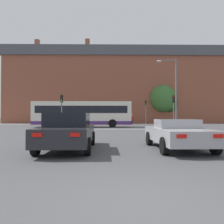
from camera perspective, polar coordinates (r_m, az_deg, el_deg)
ground_plane at (r=3.73m, az=8.74°, el=-22.84°), size 400.00×400.00×0.00m
stop_line_strip at (r=23.03m, az=0.65°, el=-4.54°), size 9.51×0.30×0.01m
far_pavement at (r=38.46m, az=0.08°, el=-3.16°), size 70.57×2.50×0.01m
brick_civic_building at (r=49.65m, az=0.76°, el=6.10°), size 44.68×15.84×17.81m
car_saloon_left at (r=9.25m, az=-11.32°, el=-4.87°), size 2.10×4.60×1.52m
car_roadster_right at (r=9.58m, az=16.76°, el=-5.46°), size 2.15×4.33×1.25m
bus_crossing_lead at (r=28.03m, az=-7.73°, el=-0.38°), size 12.30×2.67×3.22m
traffic_light_near_right at (r=24.67m, az=15.81°, el=1.51°), size 0.26×0.31×3.66m
traffic_light_far_right at (r=38.11m, az=8.82°, el=1.00°), size 0.26×0.31×4.12m
traffic_light_near_left at (r=24.42m, az=-13.03°, el=1.59°), size 0.26×0.31×3.71m
traffic_light_far_left at (r=37.84m, az=-8.93°, el=0.81°), size 0.26×0.31×3.90m
street_lamp_junction at (r=24.12m, az=15.60°, el=6.46°), size 2.13×0.36×7.46m
pedestrian_waiting at (r=39.65m, az=-11.30°, el=-1.55°), size 0.46×0.40×1.79m
pedestrian_walking_east at (r=39.64m, az=-10.94°, el=-1.49°), size 0.40×0.27×1.85m
pedestrian_walking_west at (r=37.77m, az=5.22°, el=-1.65°), size 0.45×0.35×1.74m
tree_by_building at (r=44.26m, az=14.43°, el=2.03°), size 3.81×3.81×5.79m
tree_kerbside at (r=43.30m, az=13.08°, el=3.44°), size 5.07×5.07×7.47m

